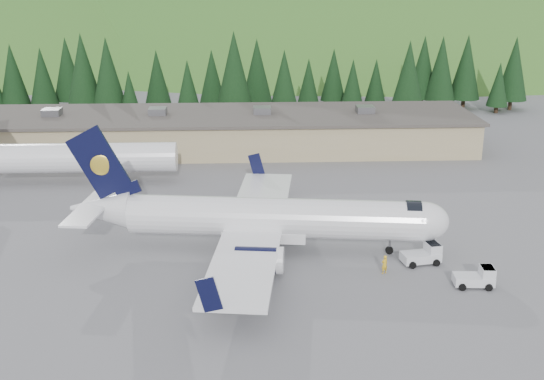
{
  "coord_description": "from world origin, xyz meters",
  "views": [
    {
      "loc": [
        -2.92,
        -58.95,
        25.41
      ],
      "look_at": [
        0.0,
        6.0,
        4.0
      ],
      "focal_mm": 45.0,
      "sensor_mm": 36.0,
      "label": 1
    }
  ],
  "objects_px": {
    "terminal_building": "(228,131)",
    "ramp_worker": "(384,264)",
    "baggage_tug_a": "(424,254)",
    "second_airliner": "(62,157)",
    "airliner": "(264,219)",
    "baggage_tug_b": "(477,278)"
  },
  "relations": [
    {
      "from": "terminal_building",
      "to": "ramp_worker",
      "type": "distance_m",
      "value": 45.8
    },
    {
      "from": "baggage_tug_a",
      "to": "ramp_worker",
      "type": "xyz_separation_m",
      "value": [
        -4.0,
        -2.05,
        0.04
      ]
    },
    {
      "from": "second_airliner",
      "to": "ramp_worker",
      "type": "height_order",
      "value": "second_airliner"
    },
    {
      "from": "airliner",
      "to": "terminal_building",
      "type": "xyz_separation_m",
      "value": [
        -3.98,
        37.87,
        -0.51
      ]
    },
    {
      "from": "terminal_building",
      "to": "ramp_worker",
      "type": "relative_size",
      "value": 41.72
    },
    {
      "from": "second_airliner",
      "to": "terminal_building",
      "type": "height_order",
      "value": "second_airliner"
    },
    {
      "from": "second_airliner",
      "to": "ramp_worker",
      "type": "xyz_separation_m",
      "value": [
        34.16,
        -27.5,
        -2.47
      ]
    },
    {
      "from": "baggage_tug_a",
      "to": "second_airliner",
      "type": "bearing_deg",
      "value": 135.88
    },
    {
      "from": "airliner",
      "to": "second_airliner",
      "type": "distance_m",
      "value": 32.39
    },
    {
      "from": "ramp_worker",
      "to": "airliner",
      "type": "bearing_deg",
      "value": -55.9
    },
    {
      "from": "baggage_tug_a",
      "to": "baggage_tug_b",
      "type": "distance_m",
      "value": 5.82
    },
    {
      "from": "baggage_tug_b",
      "to": "airliner",
      "type": "bearing_deg",
      "value": 158.35
    },
    {
      "from": "airliner",
      "to": "terminal_building",
      "type": "bearing_deg",
      "value": 103.12
    },
    {
      "from": "airliner",
      "to": "baggage_tug_b",
      "type": "bearing_deg",
      "value": -18.56
    },
    {
      "from": "baggage_tug_b",
      "to": "terminal_building",
      "type": "distance_m",
      "value": 51.05
    },
    {
      "from": "terminal_building",
      "to": "ramp_worker",
      "type": "bearing_deg",
      "value": -71.86
    },
    {
      "from": "second_airliner",
      "to": "baggage_tug_a",
      "type": "relative_size",
      "value": 7.5
    },
    {
      "from": "ramp_worker",
      "to": "terminal_building",
      "type": "bearing_deg",
      "value": -99.05
    },
    {
      "from": "terminal_building",
      "to": "baggage_tug_b",
      "type": "bearing_deg",
      "value": -65.1
    },
    {
      "from": "airliner",
      "to": "baggage_tug_a",
      "type": "xyz_separation_m",
      "value": [
        14.26,
        -3.57,
        -2.32
      ]
    },
    {
      "from": "baggage_tug_a",
      "to": "baggage_tug_b",
      "type": "bearing_deg",
      "value": -66.7
    },
    {
      "from": "second_airliner",
      "to": "terminal_building",
      "type": "relative_size",
      "value": 0.39
    }
  ]
}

